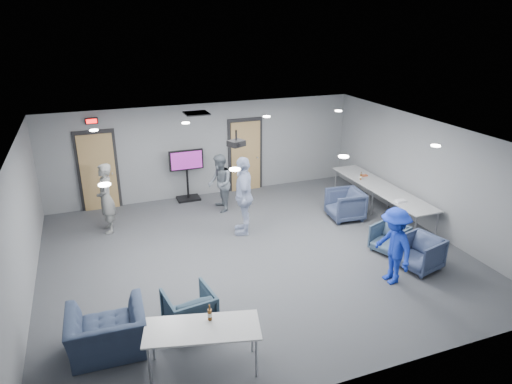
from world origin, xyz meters
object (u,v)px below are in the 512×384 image
object	(u,v)px
tv_stand	(187,172)
chair_right_b	(389,238)
person_d	(394,246)
bottle_front	(210,314)
chair_front_a	(189,310)
chair_front_b	(107,332)
person_a	(106,198)
bottle_right	(361,177)
table_right_a	(362,177)
person_c	(244,196)
chair_right_a	(345,205)
chair_right_c	(420,253)
person_b	(220,183)
table_right_b	(404,201)
projector	(236,143)
table_front_left	(202,331)

from	to	relation	value
tv_stand	chair_right_b	bearing A→B (deg)	-52.79
person_d	bottle_front	distance (m)	4.05
chair_front_a	tv_stand	world-z (taller)	tv_stand
chair_front_b	tv_stand	distance (m)	6.46
bottle_front	tv_stand	world-z (taller)	tv_stand
person_a	bottle_right	distance (m)	6.75
person_d	table_right_a	distance (m)	4.33
person_c	chair_right_b	size ratio (longest dim) A/B	2.77
tv_stand	chair_front_b	bearing A→B (deg)	-113.92
person_a	chair_front_b	size ratio (longest dim) A/B	1.48
chair_front_a	chair_right_a	bearing A→B (deg)	-155.99
chair_right_c	chair_front_a	bearing A→B (deg)	-101.38
person_b	chair_front_b	bearing A→B (deg)	-29.36
person_b	bottle_front	xyz separation A→B (m)	(-1.79, -5.52, 0.04)
chair_front_b	chair_right_a	bearing A→B (deg)	-150.90
chair_right_a	person_b	bearing A→B (deg)	-114.63
chair_front_b	person_b	bearing A→B (deg)	-122.09
table_right_b	tv_stand	bearing A→B (deg)	51.55
table_right_b	person_c	bearing A→B (deg)	73.95
chair_right_a	projector	world-z (taller)	projector
table_front_left	person_b	bearing A→B (deg)	85.02
chair_front_a	table_right_b	world-z (taller)	table_right_b
person_d	tv_stand	world-z (taller)	person_d
person_c	chair_right_b	distance (m)	3.49
chair_right_b	person_a	bearing A→B (deg)	-139.85
chair_right_a	person_c	bearing A→B (deg)	-88.14
chair_right_a	table_right_a	size ratio (longest dim) A/B	0.45
chair_right_c	table_right_a	bearing A→B (deg)	151.30
chair_right_c	table_front_left	size ratio (longest dim) A/B	0.44
person_c	chair_front_b	size ratio (longest dim) A/B	1.65
table_right_b	table_front_left	bearing A→B (deg)	117.33
chair_right_b	bottle_right	bearing A→B (deg)	140.94
chair_front_b	person_c	bearing A→B (deg)	-133.83
chair_right_b	tv_stand	xyz separation A→B (m)	(-3.53, 4.66, 0.52)
chair_right_c	table_front_left	world-z (taller)	table_front_left
person_c	person_d	world-z (taller)	person_c
table_right_a	projector	world-z (taller)	projector
chair_front_b	chair_front_a	bearing A→B (deg)	-171.94
chair_front_a	chair_front_b	bearing A→B (deg)	-1.90
person_c	bottle_right	distance (m)	3.67
table_front_left	bottle_right	distance (m)	7.42
person_d	table_front_left	distance (m)	4.24
chair_right_c	chair_front_b	world-z (taller)	chair_front_b
person_d	bottle_right	size ratio (longest dim) A/B	6.98
chair_front_a	chair_right_c	bearing A→B (deg)	174.90
chair_right_a	chair_front_b	xyz separation A→B (m)	(-6.15, -3.14, -0.01)
bottle_front	chair_front_b	bearing A→B (deg)	154.10
chair_right_b	chair_right_c	distance (m)	0.86
chair_right_c	person_b	bearing A→B (deg)	-159.89
table_front_left	projector	size ratio (longest dim) A/B	4.40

